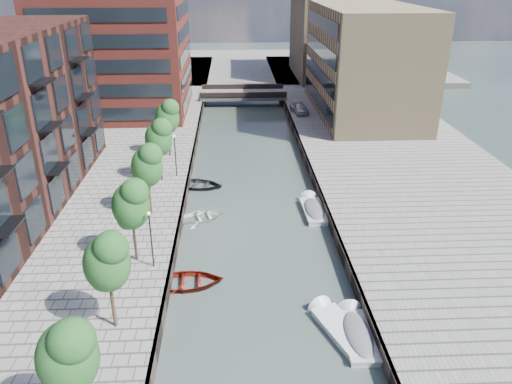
{
  "coord_description": "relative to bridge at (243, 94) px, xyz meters",
  "views": [
    {
      "loc": [
        -1.69,
        -4.84,
        19.41
      ],
      "look_at": [
        0.0,
        30.3,
        3.5
      ],
      "focal_mm": 35.0,
      "sensor_mm": 36.0,
      "label": 1
    }
  ],
  "objects": [
    {
      "name": "water",
      "position": [
        0.0,
        -32.0,
        -1.39
      ],
      "size": [
        300.0,
        300.0,
        0.0
      ],
      "primitive_type": "plane",
      "color": "#38473F",
      "rests_on": "ground"
    },
    {
      "name": "quay_right",
      "position": [
        16.0,
        -32.0,
        -0.89
      ],
      "size": [
        20.0,
        140.0,
        1.0
      ],
      "primitive_type": "cube",
      "color": "gray",
      "rests_on": "ground"
    },
    {
      "name": "quay_wall_left",
      "position": [
        -6.1,
        -32.0,
        -0.89
      ],
      "size": [
        0.25,
        140.0,
        1.0
      ],
      "primitive_type": "cube",
      "color": "#332823",
      "rests_on": "ground"
    },
    {
      "name": "quay_wall_right",
      "position": [
        6.1,
        -32.0,
        -0.89
      ],
      "size": [
        0.25,
        140.0,
        1.0
      ],
      "primitive_type": "cube",
      "color": "#332823",
      "rests_on": "ground"
    },
    {
      "name": "far_closure",
      "position": [
        0.0,
        28.0,
        -0.89
      ],
      "size": [
        80.0,
        40.0,
        1.0
      ],
      "primitive_type": "cube",
      "color": "gray",
      "rests_on": "ground"
    },
    {
      "name": "tan_block_near",
      "position": [
        16.0,
        -10.0,
        6.61
      ],
      "size": [
        12.0,
        25.0,
        14.0
      ],
      "primitive_type": "cube",
      "color": "#9D8560",
      "rests_on": "quay_right"
    },
    {
      "name": "tan_block_far",
      "position": [
        16.0,
        16.0,
        7.61
      ],
      "size": [
        12.0,
        20.0,
        16.0
      ],
      "primitive_type": "cube",
      "color": "#9D8560",
      "rests_on": "quay_right"
    },
    {
      "name": "bridge",
      "position": [
        0.0,
        0.0,
        0.0
      ],
      "size": [
        13.0,
        6.0,
        1.3
      ],
      "color": "gray",
      "rests_on": "ground"
    },
    {
      "name": "tree_1",
      "position": [
        -8.5,
        -61.0,
        3.92
      ],
      "size": [
        2.5,
        2.5,
        5.95
      ],
      "color": "#382619",
      "rests_on": "quay_left"
    },
    {
      "name": "tree_2",
      "position": [
        -8.5,
        -54.0,
        3.92
      ],
      "size": [
        2.5,
        2.5,
        5.95
      ],
      "color": "#382619",
      "rests_on": "quay_left"
    },
    {
      "name": "tree_3",
      "position": [
        -8.5,
        -47.0,
        3.92
      ],
      "size": [
        2.5,
        2.5,
        5.95
      ],
      "color": "#382619",
      "rests_on": "quay_left"
    },
    {
      "name": "tree_4",
      "position": [
        -8.5,
        -40.0,
        3.92
      ],
      "size": [
        2.5,
        2.5,
        5.95
      ],
      "color": "#382619",
      "rests_on": "quay_left"
    },
    {
      "name": "tree_5",
      "position": [
        -8.5,
        -33.0,
        3.92
      ],
      "size": [
        2.5,
        2.5,
        5.95
      ],
      "color": "#382619",
      "rests_on": "quay_left"
    },
    {
      "name": "tree_6",
      "position": [
        -8.5,
        -26.0,
        3.92
      ],
      "size": [
        2.5,
        2.5,
        5.95
      ],
      "color": "#382619",
      "rests_on": "quay_left"
    },
    {
      "name": "lamp_1",
      "position": [
        -7.2,
        -48.0,
        2.12
      ],
      "size": [
        0.24,
        0.24,
        4.12
      ],
      "color": "black",
      "rests_on": "quay_left"
    },
    {
      "name": "lamp_2",
      "position": [
        -7.2,
        -32.0,
        2.12
      ],
      "size": [
        0.24,
        0.24,
        4.12
      ],
      "color": "black",
      "rests_on": "quay_left"
    },
    {
      "name": "sloop_2",
      "position": [
        -4.96,
        -48.87,
        -1.39
      ],
      "size": [
        5.15,
        3.82,
        1.02
      ],
      "primitive_type": "imported",
      "rotation": [
        0.0,
        0.0,
        1.63
      ],
      "color": "maroon",
      "rests_on": "ground"
    },
    {
      "name": "sloop_3",
      "position": [
        -4.5,
        -39.29,
        -1.39
      ],
      "size": [
        4.92,
        4.24,
        0.86
      ],
      "primitive_type": "imported",
      "rotation": [
        0.0,
        0.0,
        1.93
      ],
      "color": "white",
      "rests_on": "ground"
    },
    {
      "name": "sloop_4",
      "position": [
        -5.19,
        -32.57,
        -1.39
      ],
      "size": [
        5.61,
        4.56,
        1.02
      ],
      "primitive_type": "imported",
      "rotation": [
        0.0,
        0.0,
        1.34
      ],
      "color": "black",
      "rests_on": "ground"
    },
    {
      "name": "motorboat_1",
      "position": [
        5.19,
        -54.26,
        -1.19
      ],
      "size": [
        1.79,
        4.88,
        1.61
      ],
      "color": "silver",
      "rests_on": "ground"
    },
    {
      "name": "motorboat_2",
      "position": [
        4.16,
        -53.56,
        -1.29
      ],
      "size": [
        3.29,
        5.2,
        1.64
      ],
      "color": "white",
      "rests_on": "ground"
    },
    {
      "name": "motorboat_4",
      "position": [
        5.12,
        -38.24,
        -1.18
      ],
      "size": [
        2.01,
        5.25,
        1.73
      ],
      "color": "silver",
      "rests_on": "ground"
    },
    {
      "name": "car",
      "position": [
        7.5,
        -10.0,
        0.35
      ],
      "size": [
        2.53,
        4.61,
        1.49
      ],
      "primitive_type": "imported",
      "rotation": [
        0.0,
        0.0,
        0.18
      ],
      "color": "#AEAEB3",
      "rests_on": "quay_right"
    }
  ]
}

